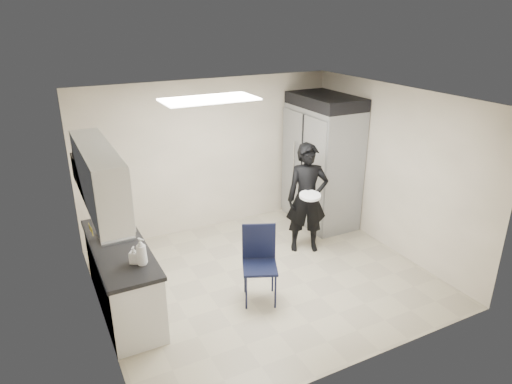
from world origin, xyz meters
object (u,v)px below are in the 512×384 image
commercial_fridge (322,166)px  man_tuxedo (307,198)px  folding_chair (260,267)px  lower_counter (123,279)px

commercial_fridge → man_tuxedo: 1.17m
folding_chair → man_tuxedo: man_tuxedo is taller
lower_counter → man_tuxedo: man_tuxedo is taller
folding_chair → man_tuxedo: 1.65m
folding_chair → man_tuxedo: (1.31, 0.92, 0.38)m
lower_counter → man_tuxedo: size_ratio=1.08×
lower_counter → commercial_fridge: 3.98m
lower_counter → man_tuxedo: 2.99m
lower_counter → man_tuxedo: (2.95, 0.27, 0.45)m
lower_counter → commercial_fridge: size_ratio=0.90×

